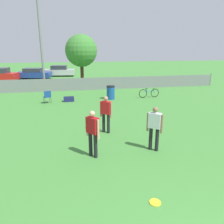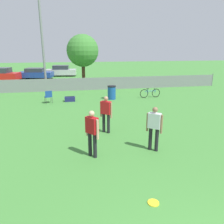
{
  "view_description": "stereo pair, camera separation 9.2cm",
  "coord_description": "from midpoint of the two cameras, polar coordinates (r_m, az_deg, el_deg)",
  "views": [
    {
      "loc": [
        -2.38,
        -1.39,
        3.61
      ],
      "look_at": [
        -0.61,
        7.17,
        1.05
      ],
      "focal_mm": 35.0,
      "sensor_mm": 36.0,
      "label": 1
    },
    {
      "loc": [
        -2.29,
        -1.41,
        3.61
      ],
      "look_at": [
        -0.61,
        7.17,
        1.05
      ],
      "focal_mm": 35.0,
      "sensor_mm": 36.0,
      "label": 2
    }
  ],
  "objects": [
    {
      "name": "light_pole",
      "position": [
        20.67,
        -18.46,
        19.61
      ],
      "size": [
        0.9,
        0.36,
        8.63
      ],
      "color": "gray",
      "rests_on": "ground_plane"
    },
    {
      "name": "fence_backline",
      "position": [
        19.77,
        -4.8,
        7.37
      ],
      "size": [
        23.46,
        0.07,
        1.21
      ],
      "color": "gray",
      "rests_on": "ground_plane"
    },
    {
      "name": "frisbee_disc",
      "position": [
        5.81,
        10.71,
        -22.19
      ],
      "size": [
        0.28,
        0.28,
        0.03
      ],
      "color": "yellow",
      "rests_on": "ground_plane"
    },
    {
      "name": "trash_bin",
      "position": [
        16.02,
        -0.52,
        5.13
      ],
      "size": [
        0.61,
        0.61,
        0.99
      ],
      "color": "#194C99",
      "rests_on": "ground_plane"
    },
    {
      "name": "parked_car_silver",
      "position": [
        30.51,
        -13.67,
        10.37
      ],
      "size": [
        4.09,
        2.12,
        1.43
      ],
      "rotation": [
        0.0,
        0.0,
        -0.12
      ],
      "color": "black",
      "rests_on": "ground_plane"
    },
    {
      "name": "player_receiver_white",
      "position": [
        7.94,
        10.73,
        -3.5
      ],
      "size": [
        0.48,
        0.45,
        1.64
      ],
      "rotation": [
        0.0,
        0.0,
        -0.69
      ],
      "color": "black",
      "rests_on": "ground_plane"
    },
    {
      "name": "player_thrower_red",
      "position": [
        9.47,
        -1.88,
        0.04
      ],
      "size": [
        0.48,
        0.45,
        1.64
      ],
      "rotation": [
        0.0,
        0.0,
        -0.69
      ],
      "color": "black",
      "rests_on": "ground_plane"
    },
    {
      "name": "gear_bag_sideline",
      "position": [
        15.7,
        -11.37,
        3.32
      ],
      "size": [
        0.72,
        0.4,
        0.35
      ],
      "color": "navy",
      "rests_on": "ground_plane"
    },
    {
      "name": "bicycle_sideline",
      "position": [
        16.85,
        9.48,
        4.91
      ],
      "size": [
        1.63,
        0.44,
        0.7
      ],
      "rotation": [
        0.0,
        0.0,
        0.06
      ],
      "color": "black",
      "rests_on": "ground_plane"
    },
    {
      "name": "player_defender_red",
      "position": [
        7.37,
        -5.44,
        -4.85
      ],
      "size": [
        0.44,
        0.49,
        1.64
      ],
      "rotation": [
        0.0,
        0.0,
        -0.9
      ],
      "color": "black",
      "rests_on": "ground_plane"
    },
    {
      "name": "folding_chair_sideline",
      "position": [
        15.41,
        -16.7,
        4.01
      ],
      "size": [
        0.57,
        0.57,
        0.87
      ],
      "rotation": [
        0.0,
        0.0,
        3.44
      ],
      "color": "#333338",
      "rests_on": "ground_plane"
    },
    {
      "name": "parked_car_blue",
      "position": [
        28.54,
        -19.86,
        9.42
      ],
      "size": [
        4.32,
        2.51,
        1.31
      ],
      "rotation": [
        0.0,
        0.0,
        -0.19
      ],
      "color": "black",
      "rests_on": "ground_plane"
    },
    {
      "name": "tree_near_pole",
      "position": [
        21.26,
        -8.16,
        15.53
      ],
      "size": [
        2.97,
        2.97,
        4.88
      ],
      "color": "#4C331E",
      "rests_on": "ground_plane"
    }
  ]
}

